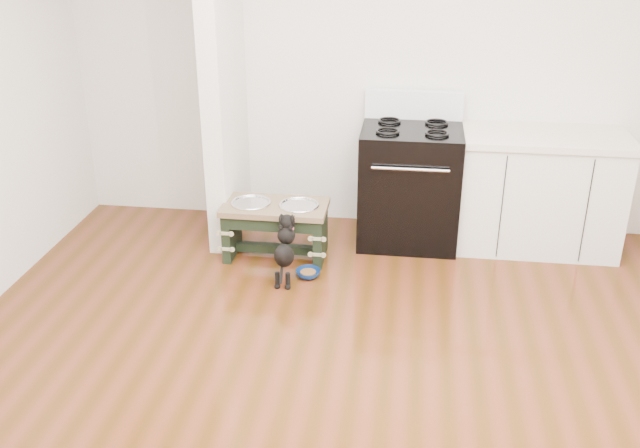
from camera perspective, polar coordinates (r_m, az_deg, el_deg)
The scene contains 8 objects.
ground at distance 3.95m, azimuth 2.38°, elevation -14.50°, with size 5.00×5.00×0.00m, color #49290D.
room_shell at distance 3.19m, azimuth 2.89°, elevation 8.79°, with size 5.00×5.00×5.00m.
partition_wall at distance 5.47m, azimuth -7.77°, elevation 12.31°, with size 0.15×0.80×2.70m, color silver.
oven_range at distance 5.59m, azimuth 7.17°, elevation 3.26°, with size 0.76×0.69×1.14m.
cabinet_run at distance 5.70m, azimuth 17.06°, elevation 2.50°, with size 1.24×0.64×0.91m.
dog_feeder at distance 5.33m, azimuth -3.61°, elevation 0.33°, with size 0.78×0.42×0.44m.
puppy at distance 5.01m, azimuth -2.82°, elevation -1.88°, with size 0.14×0.40×0.47m.
floor_bowl at distance 5.15m, azimuth -0.96°, elevation -3.98°, with size 0.18×0.18×0.06m.
Camera 1 is at (0.26, -3.06, 2.48)m, focal length 40.00 mm.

